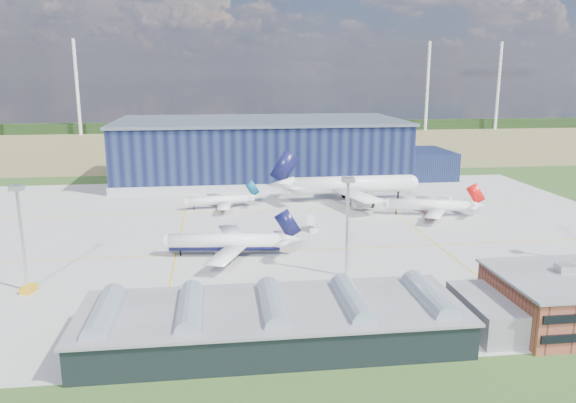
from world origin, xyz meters
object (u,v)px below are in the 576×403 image
Objects in this scene: car_b at (485,289)px; airliner_red at (429,199)px; light_mast_center at (347,211)px; gse_van_b at (444,199)px; gse_tug_c at (344,190)px; airstair at (312,225)px; airliner_widebody at (352,176)px; car_a at (545,268)px; gse_van_a at (324,291)px; hangar at (266,152)px; gse_tug_a at (29,289)px; gse_cart_a at (361,197)px; airliner_regional at (218,196)px; light_mast_west at (20,221)px; airliner_navy at (225,233)px; gse_tug_b at (258,288)px; gse_van_c at (358,298)px.

airliner_red is at bearing -10.67° from car_b.
light_mast_center is 4.59× the size of gse_van_b.
airstair reaches higher than gse_tug_c.
car_a is (27.89, -78.84, -8.62)m from airliner_widebody.
gse_van_a is 1.81× the size of car_b.
hangar is 141.11m from gse_tug_a.
light_mast_center is 19.91m from gse_van_a.
gse_cart_a is 46.60m from airstair.
gse_tug_a is (-40.67, -71.42, -3.72)m from airliner_regional.
gse_van_a is at bearing -74.79° from airstair.
light_mast_west is 47.24m from airliner_navy.
gse_tug_b is 14.44m from gse_van_a.
airliner_widebody is 11.80× the size of airstair.
airliner_navy reaches higher than gse_tug_a.
airliner_navy is 0.65× the size of airliner_widebody.
gse_tug_b reaches higher than car_b.
airliner_widebody reaches higher than gse_van_a.
airliner_navy is at bearing 171.27° from gse_van_b.
gse_van_b is at bearing -16.80° from car_b.
light_mast_west is at bearing -116.71° from hangar.
gse_van_b is at bearing 51.82° from airstair.
light_mast_center is at bearing -105.22° from airliner_widebody.
airliner_regional reaches higher than gse_tug_c.
gse_tug_b is at bearing 111.45° from airliner_navy.
gse_van_b reaches higher than car_a.
airliner_red reaches higher than gse_van_a.
light_mast_west reaches higher than gse_van_c.
car_a is at bearing -3.06° from light_mast_center.
airliner_regional is at bearing 138.17° from gse_van_b.
gse_van_b is (73.26, 76.56, 0.58)m from gse_tug_b.
airliner_navy is 77.96m from car_a.
airliner_red is 83.83m from gse_tug_b.
light_mast_center is 0.84× the size of airliner_regional.
airliner_regional is at bearing 112.26° from light_mast_center.
airliner_navy is 10.15× the size of gse_tug_a.
light_mast_west reaches higher than gse_van_a.
airliner_regional is at bearing 153.36° from airstair.
gse_tug_c is (-18.97, 40.63, -4.63)m from airliner_red.
light_mast_center is at bearing 66.64° from airliner_red.
gse_van_c is at bearing -67.84° from airstair.
gse_van_a is (-27.13, -88.25, -7.89)m from airliner_widebody.
gse_van_c is (-24.84, -94.30, 0.57)m from gse_cart_a.
gse_tug_c is 1.02× the size of car_a.
airliner_navy is 10.14× the size of gse_tug_c.
gse_van_b is 62.04m from airstair.
gse_tug_c is (27.90, 103.96, -0.54)m from gse_van_a.
gse_van_a is at bearing 113.04° from car_a.
gse_tug_b is at bearing 74.31° from gse_van_a.
gse_tug_a is at bearing -150.43° from gse_cart_a.
airliner_regional reaches higher than car_b.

